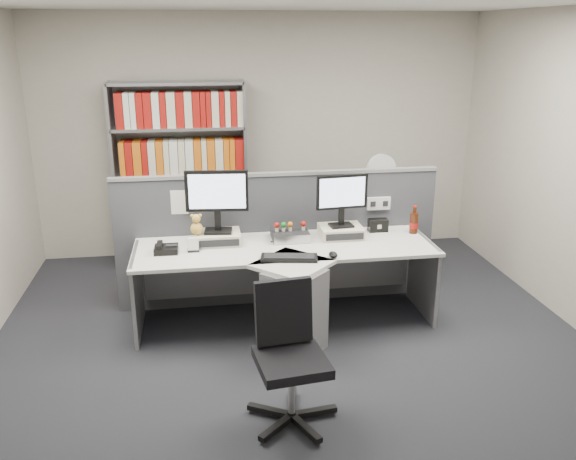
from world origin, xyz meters
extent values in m
plane|color=#2B2C32|center=(0.00, 0.00, 0.00)|extent=(5.50, 5.50, 0.00)
cube|color=#B8B1A4|center=(0.00, 2.75, 1.35)|extent=(5.00, 0.04, 2.70)
cube|color=#43454C|center=(0.00, 1.25, 0.62)|extent=(3.00, 0.05, 1.25)
cube|color=#939398|center=(0.00, 1.25, 1.26)|extent=(3.00, 0.07, 0.03)
cube|color=white|center=(0.95, 1.22, 0.95)|extent=(0.22, 0.04, 0.12)
cube|color=white|center=(-0.90, 1.22, 1.05)|extent=(0.16, 0.00, 0.22)
cube|color=white|center=(-0.50, 1.22, 1.05)|extent=(0.16, 0.00, 0.22)
cube|color=white|center=(0.70, 1.22, 1.05)|extent=(0.16, 0.00, 0.22)
cube|color=white|center=(0.00, 0.82, 0.70)|extent=(2.60, 0.80, 0.03)
cube|color=white|center=(0.00, 0.42, 0.70)|extent=(0.74, 0.74, 0.03)
cube|color=gray|center=(0.00, 0.30, 0.34)|extent=(0.57, 0.57, 0.69)
cube|color=gray|center=(-1.28, 0.82, 0.36)|extent=(0.03, 0.70, 0.72)
cube|color=gray|center=(1.28, 0.82, 0.36)|extent=(0.03, 0.70, 0.72)
cube|color=gray|center=(0.00, 1.18, 0.35)|extent=(2.50, 0.02, 0.45)
cube|color=beige|center=(-0.57, 0.98, 0.77)|extent=(0.38, 0.30, 0.10)
cube|color=black|center=(-0.57, 0.83, 0.77)|extent=(0.34, 0.01, 0.06)
cube|color=beige|center=(0.53, 0.98, 0.77)|extent=(0.38, 0.30, 0.10)
cube|color=black|center=(0.53, 0.83, 0.77)|extent=(0.34, 0.01, 0.06)
cube|color=black|center=(-0.57, 0.98, 0.83)|extent=(0.25, 0.20, 0.02)
cube|color=black|center=(-0.57, 0.98, 0.93)|extent=(0.06, 0.04, 0.19)
cube|color=black|center=(-0.57, 0.98, 1.19)|extent=(0.54, 0.09, 0.36)
cube|color=#CADAFF|center=(-0.56, 0.96, 1.19)|extent=(0.48, 0.05, 0.30)
cube|color=black|center=(0.53, 0.98, 0.83)|extent=(0.22, 0.17, 0.02)
cube|color=black|center=(0.53, 0.98, 0.91)|extent=(0.05, 0.03, 0.17)
cube|color=black|center=(0.53, 0.98, 1.14)|extent=(0.47, 0.08, 0.31)
cube|color=#CADAFF|center=(0.53, 0.96, 1.14)|extent=(0.42, 0.04, 0.26)
cube|color=black|center=(0.07, 0.99, 0.76)|extent=(0.32, 0.28, 0.08)
cube|color=silver|center=(0.07, 0.84, 0.76)|extent=(0.32, 0.01, 0.08)
cylinder|color=beige|center=(-0.05, 0.97, 0.82)|extent=(0.03, 0.03, 0.03)
sphere|color=#A5140F|center=(-0.05, 0.97, 0.86)|extent=(0.05, 0.05, 0.05)
cylinder|color=beige|center=(0.01, 0.97, 0.82)|extent=(0.03, 0.03, 0.03)
sphere|color=#19721E|center=(0.01, 0.97, 0.86)|extent=(0.05, 0.05, 0.05)
cylinder|color=beige|center=(0.07, 0.97, 0.82)|extent=(0.03, 0.03, 0.03)
sphere|color=orange|center=(0.07, 0.97, 0.86)|extent=(0.05, 0.05, 0.05)
cylinder|color=beige|center=(0.19, 0.97, 0.82)|extent=(0.03, 0.03, 0.03)
sphere|color=#A5140F|center=(0.19, 0.97, 0.86)|extent=(0.05, 0.05, 0.05)
cube|color=black|center=(-0.01, 0.49, 0.73)|extent=(0.48, 0.25, 0.03)
cube|color=black|center=(-0.01, 0.49, 0.75)|extent=(0.42, 0.19, 0.01)
ellipsoid|color=black|center=(0.35, 0.49, 0.74)|extent=(0.07, 0.11, 0.04)
cube|color=black|center=(-1.01, 0.81, 0.75)|extent=(0.20, 0.18, 0.05)
cube|color=black|center=(-1.06, 0.81, 0.79)|extent=(0.05, 0.16, 0.03)
cube|color=black|center=(-0.97, 0.81, 0.78)|extent=(0.09, 0.06, 0.01)
cube|color=black|center=(-0.79, 0.80, 0.73)|extent=(0.10, 0.06, 0.02)
cube|color=white|center=(-0.79, 0.78, 0.79)|extent=(0.09, 0.04, 0.10)
cube|color=white|center=(-0.79, 0.82, 0.79)|extent=(0.09, 0.04, 0.10)
sphere|color=gold|center=(-0.75, 0.94, 0.87)|extent=(0.11, 0.11, 0.11)
sphere|color=gold|center=(-0.75, 0.94, 0.97)|extent=(0.07, 0.07, 0.07)
sphere|color=gold|center=(-0.79, 0.94, 0.99)|extent=(0.03, 0.03, 0.03)
sphere|color=gold|center=(-0.72, 0.94, 0.99)|extent=(0.03, 0.03, 0.03)
cube|color=black|center=(0.91, 1.08, 0.78)|extent=(0.18, 0.10, 0.12)
cylinder|color=#3F190A|center=(1.22, 0.98, 0.82)|extent=(0.08, 0.08, 0.19)
cylinder|color=#A5140F|center=(1.22, 0.98, 0.80)|extent=(0.08, 0.08, 0.05)
cylinder|color=#3F190A|center=(1.22, 0.98, 0.94)|extent=(0.03, 0.03, 0.05)
cylinder|color=#A5140F|center=(1.22, 0.98, 0.97)|extent=(0.03, 0.03, 0.01)
cube|color=gray|center=(-1.59, 2.45, 1.00)|extent=(0.03, 0.40, 2.00)
cube|color=gray|center=(-0.21, 2.45, 1.00)|extent=(0.03, 0.40, 2.00)
cube|color=gray|center=(-0.90, 2.64, 1.00)|extent=(1.40, 0.02, 2.00)
cube|color=gray|center=(-0.90, 2.45, 0.02)|extent=(1.38, 0.40, 0.03)
cube|color=gray|center=(-0.90, 2.45, 0.52)|extent=(1.38, 0.40, 0.03)
cube|color=gray|center=(-0.90, 2.45, 1.02)|extent=(1.38, 0.40, 0.03)
cube|color=gray|center=(-0.90, 2.45, 1.52)|extent=(1.38, 0.40, 0.03)
cube|color=gray|center=(-0.90, 2.45, 1.98)|extent=(1.38, 0.40, 0.03)
cube|color=#A5140F|center=(-0.90, 2.42, 0.22)|extent=(1.24, 0.28, 0.36)
cube|color=orange|center=(-0.90, 2.42, 0.72)|extent=(1.24, 0.28, 0.36)
cube|color=beige|center=(-0.90, 2.42, 1.21)|extent=(1.24, 0.28, 0.36)
cube|color=white|center=(-0.90, 2.42, 1.71)|extent=(1.24, 0.28, 0.36)
cube|color=gray|center=(1.20, 2.00, 0.35)|extent=(0.45, 0.60, 0.70)
cube|color=black|center=(1.20, 1.70, 0.52)|extent=(0.40, 0.02, 0.28)
cube|color=black|center=(1.20, 1.70, 0.20)|extent=(0.40, 0.02, 0.28)
cylinder|color=white|center=(1.20, 2.00, 0.72)|extent=(0.20, 0.20, 0.03)
cylinder|color=white|center=(1.20, 2.00, 0.83)|extent=(0.03, 0.03, 0.20)
cylinder|color=white|center=(1.20, 1.98, 1.10)|extent=(0.33, 0.12, 0.33)
cylinder|color=silver|center=(1.20, 2.01, 1.10)|extent=(0.33, 0.11, 0.33)
cylinder|color=silver|center=(-0.17, -0.64, 0.24)|extent=(0.05, 0.05, 0.38)
cube|color=black|center=(-0.17, -0.64, 0.45)|extent=(0.49, 0.49, 0.07)
cube|color=black|center=(-0.20, -0.44, 0.72)|extent=(0.39, 0.15, 0.44)
cube|color=black|center=(0.00, -0.62, 0.04)|extent=(0.29, 0.08, 0.04)
cylinder|color=black|center=(0.11, -0.61, 0.03)|extent=(0.05, 0.05, 0.03)
cube|color=black|center=(-0.14, -0.47, 0.04)|extent=(0.10, 0.29, 0.04)
cylinder|color=black|center=(-0.12, -0.36, 0.03)|extent=(0.05, 0.05, 0.03)
cube|color=black|center=(-0.32, -0.56, 0.04)|extent=(0.27, 0.18, 0.04)
cylinder|color=black|center=(-0.42, -0.50, 0.03)|extent=(0.05, 0.05, 0.03)
cube|color=black|center=(-0.30, -0.76, 0.04)|extent=(0.24, 0.23, 0.04)
cylinder|color=black|center=(-0.38, -0.84, 0.03)|extent=(0.05, 0.05, 0.03)
cube|color=black|center=(-0.10, -0.80, 0.04)|extent=(0.17, 0.28, 0.04)
cylinder|color=black|center=(-0.05, -0.90, 0.03)|extent=(0.05, 0.05, 0.03)
camera|label=1|loc=(-0.71, -4.00, 2.49)|focal=37.27mm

